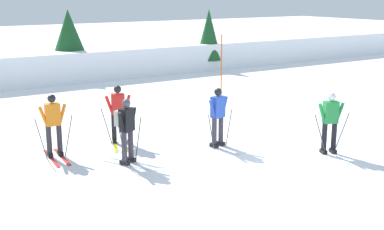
{
  "coord_description": "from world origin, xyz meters",
  "views": [
    {
      "loc": [
        -7.84,
        -8.83,
        4.33
      ],
      "look_at": [
        -0.23,
        3.13,
        0.9
      ],
      "focal_mm": 47.83,
      "sensor_mm": 36.0,
      "label": 1
    }
  ],
  "objects_px": {
    "skier_red": "(118,112)",
    "skier_blue": "(218,116)",
    "skier_black": "(126,128)",
    "skier_green": "(330,121)",
    "trail_marker_pole": "(221,65)",
    "conifer_far_left": "(209,35)",
    "skier_orange": "(53,124)",
    "conifer_far_right": "(69,36)"
  },
  "relations": [
    {
      "from": "skier_black",
      "to": "conifer_far_left",
      "type": "relative_size",
      "value": 0.5
    },
    {
      "from": "skier_green",
      "to": "conifer_far_right",
      "type": "relative_size",
      "value": 0.49
    },
    {
      "from": "skier_red",
      "to": "skier_blue",
      "type": "xyz_separation_m",
      "value": [
        2.21,
        -1.88,
        -0.0
      ]
    },
    {
      "from": "skier_green",
      "to": "conifer_far_left",
      "type": "height_order",
      "value": "conifer_far_left"
    },
    {
      "from": "skier_black",
      "to": "skier_blue",
      "type": "bearing_deg",
      "value": -1.25
    },
    {
      "from": "skier_orange",
      "to": "conifer_far_left",
      "type": "bearing_deg",
      "value": 41.21
    },
    {
      "from": "skier_black",
      "to": "conifer_far_left",
      "type": "height_order",
      "value": "conifer_far_left"
    },
    {
      "from": "skier_red",
      "to": "skier_green",
      "type": "height_order",
      "value": "same"
    },
    {
      "from": "conifer_far_left",
      "to": "conifer_far_right",
      "type": "height_order",
      "value": "conifer_far_right"
    },
    {
      "from": "skier_black",
      "to": "conifer_far_left",
      "type": "bearing_deg",
      "value": 48.43
    },
    {
      "from": "skier_blue",
      "to": "skier_orange",
      "type": "height_order",
      "value": "same"
    },
    {
      "from": "trail_marker_pole",
      "to": "conifer_far_right",
      "type": "distance_m",
      "value": 8.52
    },
    {
      "from": "skier_blue",
      "to": "conifer_far_left",
      "type": "xyz_separation_m",
      "value": [
        8.2,
        12.49,
        1.05
      ]
    },
    {
      "from": "skier_orange",
      "to": "skier_green",
      "type": "bearing_deg",
      "value": -30.53
    },
    {
      "from": "skier_blue",
      "to": "trail_marker_pole",
      "type": "relative_size",
      "value": 0.66
    },
    {
      "from": "trail_marker_pole",
      "to": "conifer_far_right",
      "type": "xyz_separation_m",
      "value": [
        -4.01,
        7.46,
        0.88
      ]
    },
    {
      "from": "skier_black",
      "to": "skier_blue",
      "type": "distance_m",
      "value": 2.82
    },
    {
      "from": "trail_marker_pole",
      "to": "skier_red",
      "type": "bearing_deg",
      "value": -147.96
    },
    {
      "from": "skier_red",
      "to": "conifer_far_left",
      "type": "distance_m",
      "value": 14.9
    },
    {
      "from": "skier_red",
      "to": "trail_marker_pole",
      "type": "bearing_deg",
      "value": 32.04
    },
    {
      "from": "skier_black",
      "to": "skier_blue",
      "type": "height_order",
      "value": "same"
    },
    {
      "from": "skier_green",
      "to": "trail_marker_pole",
      "type": "relative_size",
      "value": 0.66
    },
    {
      "from": "skier_green",
      "to": "skier_orange",
      "type": "height_order",
      "value": "same"
    },
    {
      "from": "skier_orange",
      "to": "trail_marker_pole",
      "type": "bearing_deg",
      "value": 27.12
    },
    {
      "from": "skier_black",
      "to": "trail_marker_pole",
      "type": "relative_size",
      "value": 0.66
    },
    {
      "from": "skier_orange",
      "to": "conifer_far_right",
      "type": "xyz_separation_m",
      "value": [
        4.67,
        11.9,
        1.26
      ]
    },
    {
      "from": "skier_blue",
      "to": "conifer_far_left",
      "type": "height_order",
      "value": "conifer_far_left"
    },
    {
      "from": "skier_black",
      "to": "skier_orange",
      "type": "relative_size",
      "value": 1.0
    },
    {
      "from": "skier_blue",
      "to": "trail_marker_pole",
      "type": "xyz_separation_m",
      "value": [
        4.47,
        6.06,
        0.38
      ]
    },
    {
      "from": "skier_red",
      "to": "skier_green",
      "type": "xyz_separation_m",
      "value": [
        4.4,
        -4.04,
        0.0
      ]
    },
    {
      "from": "skier_black",
      "to": "trail_marker_pole",
      "type": "height_order",
      "value": "trail_marker_pole"
    },
    {
      "from": "skier_green",
      "to": "trail_marker_pole",
      "type": "distance_m",
      "value": 8.54
    },
    {
      "from": "trail_marker_pole",
      "to": "conifer_far_left",
      "type": "relative_size",
      "value": 0.76
    },
    {
      "from": "skier_green",
      "to": "conifer_far_left",
      "type": "xyz_separation_m",
      "value": [
        6.01,
        14.65,
        1.05
      ]
    },
    {
      "from": "skier_red",
      "to": "trail_marker_pole",
      "type": "height_order",
      "value": "trail_marker_pole"
    },
    {
      "from": "conifer_far_left",
      "to": "skier_green",
      "type": "bearing_deg",
      "value": -112.31
    },
    {
      "from": "skier_black",
      "to": "skier_green",
      "type": "xyz_separation_m",
      "value": [
        5.01,
        -2.22,
        -0.04
      ]
    },
    {
      "from": "skier_black",
      "to": "trail_marker_pole",
      "type": "bearing_deg",
      "value": 39.48
    },
    {
      "from": "skier_black",
      "to": "conifer_far_right",
      "type": "distance_m",
      "value": 13.91
    },
    {
      "from": "skier_green",
      "to": "conifer_far_right",
      "type": "bearing_deg",
      "value": 96.32
    },
    {
      "from": "skier_orange",
      "to": "conifer_far_left",
      "type": "xyz_separation_m",
      "value": [
        12.41,
        10.87,
        1.05
      ]
    },
    {
      "from": "skier_blue",
      "to": "trail_marker_pole",
      "type": "distance_m",
      "value": 7.54
    }
  ]
}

